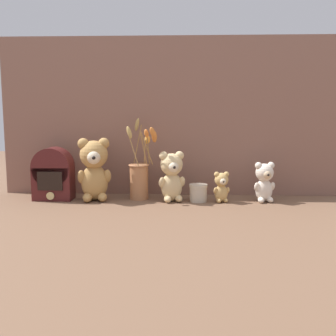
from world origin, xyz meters
name	(u,v)px	position (x,y,z in m)	size (l,w,h in m)	color
ground_plane	(168,202)	(0.00, 0.00, 0.00)	(4.00, 4.00, 0.00)	brown
backdrop_wall	(170,117)	(0.00, 0.17, 0.36)	(1.55, 0.02, 0.72)	#845B4C
teddy_bear_large	(94,168)	(-0.32, 0.02, 0.14)	(0.15, 0.14, 0.27)	tan
teddy_bear_medium	(172,175)	(0.02, 0.02, 0.11)	(0.12, 0.11, 0.22)	#DBBC84
teddy_bear_small	(264,181)	(0.42, 0.02, 0.09)	(0.10, 0.09, 0.17)	beige
teddy_bear_tiny	(221,186)	(0.23, 0.01, 0.07)	(0.07, 0.07, 0.13)	tan
flower_vase	(140,176)	(-0.13, 0.05, 0.11)	(0.14, 0.14, 0.36)	#AD7047
vintage_radio	(53,174)	(-0.51, 0.03, 0.11)	(0.17, 0.10, 0.23)	#4C1919
decorative_tin_tall	(198,193)	(0.13, 0.02, 0.04)	(0.08, 0.08, 0.08)	beige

